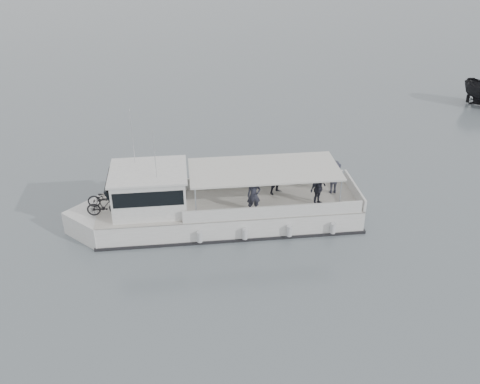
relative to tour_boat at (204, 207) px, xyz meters
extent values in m
plane|color=slate|center=(-0.96, -3.18, -0.94)|extent=(1400.00, 1400.00, 0.00)
cube|color=white|center=(1.18, -0.17, -0.49)|extent=(12.24, 4.82, 1.29)
cube|color=white|center=(-4.72, 0.67, -0.49)|extent=(3.20, 3.20, 1.29)
cube|color=beige|center=(1.18, -0.17, 0.16)|extent=(12.24, 4.82, 0.06)
cube|color=black|center=(1.18, -0.17, -0.89)|extent=(12.45, 4.97, 0.18)
cube|color=white|center=(3.16, 1.09, 0.45)|extent=(7.87, 1.22, 0.60)
cube|color=white|center=(2.73, -1.93, 0.45)|extent=(7.87, 1.22, 0.60)
cube|color=white|center=(7.02, -1.00, 0.45)|extent=(0.55, 3.16, 0.60)
cube|color=white|center=(-2.36, 0.33, 1.05)|extent=(3.52, 3.10, 1.79)
cube|color=black|center=(-3.88, 0.55, 1.20)|extent=(0.90, 2.53, 1.15)
cube|color=black|center=(-2.36, 0.33, 1.35)|extent=(3.33, 3.11, 0.69)
cube|color=white|center=(-2.36, 0.33, 1.99)|extent=(3.75, 3.32, 0.10)
cube|color=silver|center=(2.75, -0.39, 1.79)|extent=(7.10, 3.90, 0.08)
cylinder|color=silver|center=(-0.59, -1.32, 0.97)|extent=(0.07, 0.07, 1.64)
cylinder|color=silver|center=(-0.20, 1.43, 0.97)|extent=(0.07, 0.07, 1.64)
cylinder|color=silver|center=(5.69, -2.22, 0.97)|extent=(0.07, 0.07, 1.64)
cylinder|color=silver|center=(6.09, 0.53, 0.97)|extent=(0.07, 0.07, 1.64)
cylinder|color=silver|center=(-2.82, 1.30, 3.28)|extent=(0.03, 0.03, 2.58)
cylinder|color=silver|center=(-2.07, -0.41, 3.08)|extent=(0.03, 0.03, 2.18)
cylinder|color=silver|center=(-0.54, -1.69, -0.44)|extent=(0.27, 0.27, 0.50)
cylinder|color=silver|center=(1.42, -1.97, -0.44)|extent=(0.27, 0.27, 0.50)
cylinder|color=silver|center=(3.39, -2.25, -0.44)|extent=(0.27, 0.27, 0.50)
cylinder|color=silver|center=(5.35, -2.53, -0.44)|extent=(0.27, 0.27, 0.50)
imported|color=black|center=(-4.27, 1.01, 0.60)|extent=(1.77, 0.83, 0.89)
imported|color=black|center=(-4.38, 0.22, 0.63)|extent=(1.62, 0.66, 0.94)
imported|color=#282A36|center=(2.03, -1.19, 0.99)|extent=(0.64, 0.45, 1.67)
imported|color=#282A36|center=(3.63, 0.18, 0.99)|extent=(1.00, 0.90, 1.67)
imported|color=#282A36|center=(5.02, -1.32, 0.99)|extent=(1.05, 0.82, 1.67)
imported|color=#282A36|center=(6.14, -0.48, 0.99)|extent=(1.12, 0.70, 1.67)
camera|label=1|loc=(-3.82, -20.87, 12.48)|focal=40.00mm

